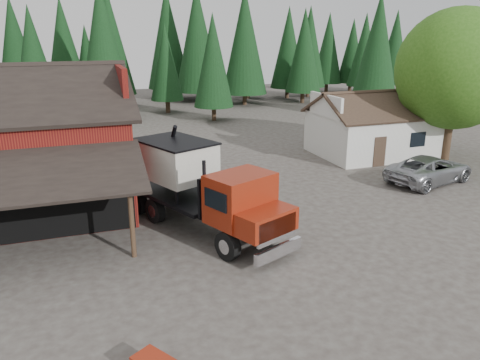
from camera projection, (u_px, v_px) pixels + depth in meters
name	position (u px, v px, depth m)	size (l,w,h in m)	color
ground	(284.00, 258.00, 18.58)	(120.00, 120.00, 0.00)	#3F3732
red_barn	(0.00, 156.00, 23.15)	(12.80, 13.63, 7.18)	maroon
farmhouse	(373.00, 132.00, 33.89)	(8.60, 6.42, 4.65)	silver
deciduous_tree	(456.00, 74.00, 31.17)	(8.00, 8.00, 10.20)	#382619
conifer_backdrop	(138.00, 106.00, 56.30)	(76.00, 16.00, 16.00)	black
near_pine_b	(213.00, 61.00, 45.65)	(3.96, 3.96, 10.40)	#382619
near_pine_c	(377.00, 49.00, 46.86)	(4.84, 4.84, 12.40)	#382619
near_pine_d	(103.00, 44.00, 45.60)	(5.28, 5.28, 13.40)	#382619
feed_truck	(199.00, 185.00, 20.81)	(6.23, 10.00, 4.41)	black
silver_car	(430.00, 169.00, 27.65)	(2.67, 5.79, 1.61)	#A8AAB0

